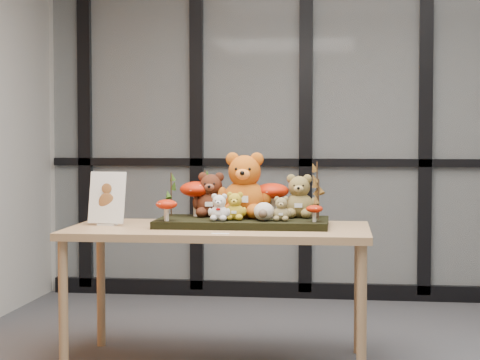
# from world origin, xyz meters

# --- Properties ---
(room_shell) EXTENTS (5.00, 5.00, 5.00)m
(room_shell) POSITION_xyz_m (0.00, 0.00, 1.68)
(room_shell) COLOR beige
(room_shell) RESTS_ON floor
(glass_partition) EXTENTS (4.90, 0.06, 2.78)m
(glass_partition) POSITION_xyz_m (-0.00, 2.47, 1.42)
(glass_partition) COLOR #2D383F
(glass_partition) RESTS_ON floor
(display_table) EXTENTS (1.64, 0.84, 0.76)m
(display_table) POSITION_xyz_m (-0.80, 0.45, 0.70)
(display_table) COLOR tan
(display_table) RESTS_ON floor
(diorama_tray) EXTENTS (0.94, 0.49, 0.04)m
(diorama_tray) POSITION_xyz_m (-0.68, 0.51, 0.78)
(diorama_tray) COLOR black
(diorama_tray) RESTS_ON display_table
(bear_pooh_yellow) EXTENTS (0.31, 0.28, 0.40)m
(bear_pooh_yellow) POSITION_xyz_m (-0.68, 0.58, 1.00)
(bear_pooh_yellow) COLOR #BC5712
(bear_pooh_yellow) RESTS_ON diorama_tray
(bear_brown_medium) EXTENTS (0.21, 0.19, 0.27)m
(bear_brown_medium) POSITION_xyz_m (-0.87, 0.61, 0.94)
(bear_brown_medium) COLOR #492012
(bear_brown_medium) RESTS_ON diorama_tray
(bear_tan_back) EXTENTS (0.21, 0.19, 0.26)m
(bear_tan_back) POSITION_xyz_m (-0.38, 0.62, 0.93)
(bear_tan_back) COLOR olive
(bear_tan_back) RESTS_ON diorama_tray
(bear_small_yellow) EXTENTS (0.13, 0.12, 0.17)m
(bear_small_yellow) POSITION_xyz_m (-0.71, 0.43, 0.89)
(bear_small_yellow) COLOR gold
(bear_small_yellow) RESTS_ON diorama_tray
(bear_white_bow) EXTENTS (0.12, 0.11, 0.16)m
(bear_white_bow) POSITION_xyz_m (-0.79, 0.38, 0.88)
(bear_white_bow) COLOR silver
(bear_white_bow) RESTS_ON diorama_tray
(bear_beige_small) EXTENTS (0.11, 0.10, 0.14)m
(bear_beige_small) POSITION_xyz_m (-0.46, 0.41, 0.87)
(bear_beige_small) COLOR olive
(bear_beige_small) RESTS_ON diorama_tray
(plush_cream_hedgehog) EXTENTS (0.09, 0.08, 0.11)m
(plush_cream_hedgehog) POSITION_xyz_m (-0.55, 0.40, 0.86)
(plush_cream_hedgehog) COLOR beige
(plush_cream_hedgehog) RESTS_ON diorama_tray
(mushroom_back_left) EXTENTS (0.20, 0.20, 0.22)m
(mushroom_back_left) POSITION_xyz_m (-0.96, 0.63, 0.91)
(mushroom_back_left) COLOR #AD1B05
(mushroom_back_left) RESTS_ON diorama_tray
(mushroom_back_right) EXTENTS (0.19, 0.19, 0.21)m
(mushroom_back_right) POSITION_xyz_m (-0.53, 0.62, 0.91)
(mushroom_back_right) COLOR #AD1B05
(mushroom_back_right) RESTS_ON diorama_tray
(mushroom_front_left) EXTENTS (0.11, 0.11, 0.13)m
(mushroom_front_left) POSITION_xyz_m (-1.07, 0.33, 0.87)
(mushroom_front_left) COLOR #AD1B05
(mushroom_front_left) RESTS_ON diorama_tray
(mushroom_front_right) EXTENTS (0.09, 0.09, 0.10)m
(mushroom_front_right) POSITION_xyz_m (-0.28, 0.39, 0.85)
(mushroom_front_right) COLOR #AD1B05
(mushroom_front_right) RESTS_ON diorama_tray
(sprig_green_far_left) EXTENTS (0.05, 0.05, 0.25)m
(sprig_green_far_left) POSITION_xyz_m (-1.11, 0.62, 0.93)
(sprig_green_far_left) COLOR #19370C
(sprig_green_far_left) RESTS_ON diorama_tray
(sprig_green_mid_left) EXTENTS (0.05, 0.05, 0.26)m
(sprig_green_mid_left) POSITION_xyz_m (-0.92, 0.68, 0.93)
(sprig_green_mid_left) COLOR #19370C
(sprig_green_mid_left) RESTS_ON diorama_tray
(sprig_dry_far_right) EXTENTS (0.05, 0.05, 0.31)m
(sprig_dry_far_right) POSITION_xyz_m (-0.28, 0.62, 0.96)
(sprig_dry_far_right) COLOR brown
(sprig_dry_far_right) RESTS_ON diorama_tray
(sprig_dry_mid_right) EXTENTS (0.05, 0.05, 0.22)m
(sprig_dry_mid_right) POSITION_xyz_m (-0.27, 0.50, 0.91)
(sprig_dry_mid_right) COLOR brown
(sprig_dry_mid_right) RESTS_ON diorama_tray
(sprig_green_centre) EXTENTS (0.05, 0.05, 0.19)m
(sprig_green_centre) POSITION_xyz_m (-0.74, 0.69, 0.90)
(sprig_green_centre) COLOR #19370C
(sprig_green_centre) RESTS_ON diorama_tray
(sign_holder) EXTENTS (0.21, 0.08, 0.30)m
(sign_holder) POSITION_xyz_m (-1.43, 0.45, 0.90)
(sign_holder) COLOR silver
(sign_holder) RESTS_ON display_table
(label_card) EXTENTS (0.09, 0.03, 0.00)m
(label_card) POSITION_xyz_m (-0.74, 0.12, 0.76)
(label_card) COLOR white
(label_card) RESTS_ON display_table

